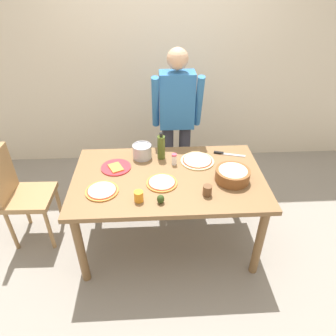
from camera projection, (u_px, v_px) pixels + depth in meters
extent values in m
plane|color=gray|center=(168.00, 239.00, 3.00)|extent=(8.00, 8.00, 0.00)
cube|color=beige|center=(161.00, 59.00, 3.59)|extent=(5.60, 0.10, 2.60)
cube|color=brown|center=(168.00, 178.00, 2.58)|extent=(1.60, 0.96, 0.04)
cylinder|color=brown|center=(80.00, 249.00, 2.43)|extent=(0.07, 0.07, 0.72)
cylinder|color=brown|center=(259.00, 242.00, 2.50)|extent=(0.07, 0.07, 0.72)
cylinder|color=brown|center=(95.00, 188.00, 3.09)|extent=(0.07, 0.07, 0.72)
cylinder|color=brown|center=(236.00, 183.00, 3.16)|extent=(0.07, 0.07, 0.72)
cylinder|color=#2D2D38|center=(168.00, 161.00, 3.39)|extent=(0.12, 0.12, 0.85)
cylinder|color=#2D2D38|center=(184.00, 160.00, 3.40)|extent=(0.12, 0.12, 0.85)
cube|color=#2D6BAD|center=(177.00, 100.00, 3.00)|extent=(0.34, 0.20, 0.55)
cylinder|color=#2D6BAD|center=(156.00, 103.00, 2.95)|extent=(0.07, 0.21, 0.55)
cylinder|color=#2D6BAD|center=(199.00, 102.00, 2.97)|extent=(0.07, 0.21, 0.55)
sphere|color=tan|center=(178.00, 59.00, 2.78)|extent=(0.20, 0.20, 0.20)
cube|color=#A37A4C|center=(30.00, 197.00, 2.79)|extent=(0.41, 0.41, 0.05)
cube|color=#A37A4C|center=(2.00, 175.00, 2.64)|extent=(0.05, 0.38, 0.45)
cylinder|color=#A37A4C|center=(50.00, 230.00, 2.79)|extent=(0.04, 0.04, 0.45)
cylinder|color=#A37A4C|center=(59.00, 205.00, 3.07)|extent=(0.04, 0.04, 0.45)
cylinder|color=#A37A4C|center=(12.00, 231.00, 2.78)|extent=(0.04, 0.04, 0.45)
cylinder|color=#A37A4C|center=(25.00, 206.00, 3.07)|extent=(0.04, 0.04, 0.45)
cylinder|color=beige|center=(197.00, 161.00, 2.75)|extent=(0.30, 0.30, 0.01)
cylinder|color=#B22D1E|center=(197.00, 160.00, 2.75)|extent=(0.26, 0.26, 0.00)
cylinder|color=beige|center=(197.00, 160.00, 2.75)|extent=(0.25, 0.25, 0.00)
cylinder|color=#C67A33|center=(102.00, 191.00, 2.40)|extent=(0.26, 0.26, 0.01)
cylinder|color=#B22D1E|center=(102.00, 190.00, 2.39)|extent=(0.23, 0.23, 0.00)
cylinder|color=beige|center=(102.00, 190.00, 2.39)|extent=(0.21, 0.21, 0.00)
cylinder|color=#C67A33|center=(162.00, 183.00, 2.48)|extent=(0.25, 0.25, 0.01)
cylinder|color=#B22D1E|center=(162.00, 182.00, 2.48)|extent=(0.22, 0.22, 0.00)
cylinder|color=beige|center=(162.00, 182.00, 2.48)|extent=(0.21, 0.21, 0.00)
cylinder|color=red|center=(116.00, 167.00, 2.67)|extent=(0.26, 0.26, 0.01)
cube|color=#CC8438|center=(116.00, 167.00, 2.65)|extent=(0.15, 0.17, 0.01)
cylinder|color=brown|center=(232.00, 175.00, 2.50)|extent=(0.28, 0.28, 0.10)
ellipsoid|color=beige|center=(233.00, 171.00, 2.48)|extent=(0.25, 0.25, 0.05)
cylinder|color=#47561E|center=(161.00, 147.00, 2.75)|extent=(0.07, 0.07, 0.22)
cylinder|color=black|center=(161.00, 135.00, 2.68)|extent=(0.03, 0.03, 0.04)
cylinder|color=#B7B7BC|center=(142.00, 152.00, 2.78)|extent=(0.17, 0.17, 0.12)
torus|color=#A5A5AD|center=(142.00, 146.00, 2.75)|extent=(0.17, 0.17, 0.01)
cylinder|color=orange|center=(139.00, 196.00, 2.29)|extent=(0.07, 0.07, 0.08)
cylinder|color=brown|center=(207.00, 190.00, 2.35)|extent=(0.07, 0.07, 0.08)
cylinder|color=white|center=(174.00, 160.00, 2.70)|extent=(0.04, 0.04, 0.09)
cylinder|color=#D84C66|center=(174.00, 155.00, 2.67)|extent=(0.04, 0.04, 0.02)
cube|color=silver|center=(233.00, 155.00, 2.85)|extent=(0.22, 0.09, 0.01)
cube|color=black|center=(219.00, 153.00, 2.87)|extent=(0.09, 0.05, 0.02)
ellipsoid|color=#2D4219|center=(161.00, 199.00, 2.27)|extent=(0.06, 0.06, 0.07)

